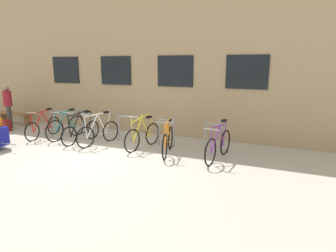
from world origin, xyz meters
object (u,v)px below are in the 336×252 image
Objects in this scene: wooden_bench at (15,116)px; backpack at (7,125)px; bicycle_teal at (66,127)px; bicycle_purple at (218,145)px; bicycle_yellow at (143,136)px; bicycle_black at (81,131)px; person_by_bench at (8,104)px; bicycle_orange at (168,140)px; bicycle_red at (43,127)px; bicycle_white at (99,132)px.

backpack is (0.82, -1.05, -0.15)m from wooden_bench.
bicycle_teal reaches higher than backpack.
bicycle_yellow reaches higher than bicycle_purple.
bicycle_black is at bearing -174.36° from bicycle_yellow.
bicycle_purple is 8.57m from person_by_bench.
bicycle_orange is at bearing -2.87° from bicycle_teal.
bicycle_red is at bearing -12.27° from person_by_bench.
bicycle_orange is 3.11m from bicycle_black.
bicycle_orange is at bearing -0.02° from bicycle_red.
bicycle_teal is (-2.99, -0.02, 0.01)m from bicycle_yellow.
bicycle_black is at bearing -14.87° from wooden_bench.
person_by_bench is at bearing 167.73° from bicycle_red.
bicycle_yellow reaches higher than bicycle_orange.
bicycle_teal is 0.96× the size of wooden_bench.
bicycle_teal is 1.50m from bicycle_white.
bicycle_yellow reaches higher than bicycle_teal.
bicycle_white is (-3.88, -0.04, -0.01)m from bicycle_purple.
backpack is at bearing -51.98° from wooden_bench.
bicycle_teal is at bearing 178.68° from bicycle_purple.
bicycle_orange is 7.12m from person_by_bench.
bicycle_red is at bearing 179.98° from bicycle_orange.
bicycle_orange is 3.79× the size of backpack.
bicycle_black is (-4.56, -0.07, -0.02)m from bicycle_purple.
wooden_bench is (-4.52, 1.20, -0.01)m from bicycle_black.
person_by_bench is (-3.16, 0.31, 0.60)m from bicycle_teal.
wooden_bench is at bearing 138.16° from backpack.
bicycle_white is at bearing -172.63° from bicycle_yellow.
bicycle_red is 3.90× the size of backpack.
bicycle_yellow reaches higher than wooden_bench.
bicycle_white is (-2.43, 0.03, -0.00)m from bicycle_orange.
person_by_bench is at bearing -51.99° from wooden_bench.
bicycle_white reaches higher than bicycle_orange.
bicycle_black reaches higher than bicycle_red.
bicycle_red is 3.11m from wooden_bench.
bicycle_orange is at bearing -0.11° from bicycle_black.
person_by_bench is (-6.15, 0.29, 0.61)m from bicycle_yellow.
bicycle_orange is at bearing -13.39° from bicycle_yellow.
person_by_bench is (-2.32, 0.50, 0.62)m from bicycle_red.
bicycle_orange is 3.92m from bicycle_teal.
wooden_bench is (-3.71, 1.01, -0.03)m from bicycle_teal.
backpack is at bearing 175.65° from bicycle_red.
backpack is at bearing 178.67° from bicycle_orange.
bicycle_orange is 0.93× the size of wooden_bench.
person_by_bench reaches higher than wooden_bench.
wooden_bench is at bearing 157.22° from bicycle_red.
bicycle_white is (1.49, -0.17, -0.01)m from bicycle_teal.
bicycle_teal is (-0.81, 0.19, 0.03)m from bicycle_black.
person_by_bench is at bearing 177.08° from bicycle_purple.
bicycle_black is at bearing -7.19° from person_by_bench.
bicycle_white is 0.99× the size of person_by_bench.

